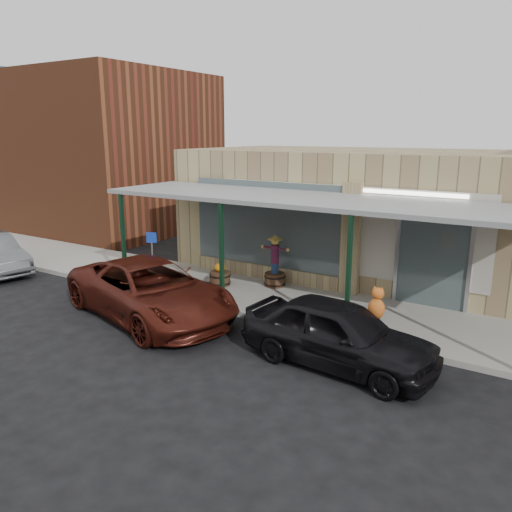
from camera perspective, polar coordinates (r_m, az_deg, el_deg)
The scene contains 10 objects.
ground at distance 11.25m, azimuth -2.75°, elevation -11.23°, with size 120.00×120.00×0.00m, color black.
sidewalk at distance 14.10m, azimuth 5.62°, elevation -5.61°, with size 40.00×3.20×0.15m, color gray.
storefront at distance 17.72m, azimuth 12.38°, elevation 4.91°, with size 12.00×6.25×4.20m.
awning at distance 13.38m, azimuth 5.84°, elevation 6.27°, with size 12.00×3.00×3.04m.
block_buildings_near at distance 17.99m, azimuth 19.92°, elevation 9.91°, with size 61.00×8.00×8.00m.
barrel_scarecrow at distance 15.35m, azimuth 2.17°, elevation -1.49°, with size 0.95×0.81×1.62m.
barrel_pumpkin at distance 15.57m, azimuth -4.13°, elevation -2.36°, with size 0.79×0.79×0.75m.
handicap_sign at distance 15.99m, azimuth -11.79°, elevation 0.65°, with size 0.31×0.16×1.61m.
parked_sedan at distance 10.65m, azimuth 9.43°, elevation -8.70°, with size 4.31×2.05×1.62m.
car_maroon at distance 13.41m, azimuth -12.02°, elevation -3.85°, with size 2.50×5.42×1.51m, color #49160E.
Camera 1 is at (5.82, -8.35, 4.79)m, focal length 35.00 mm.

